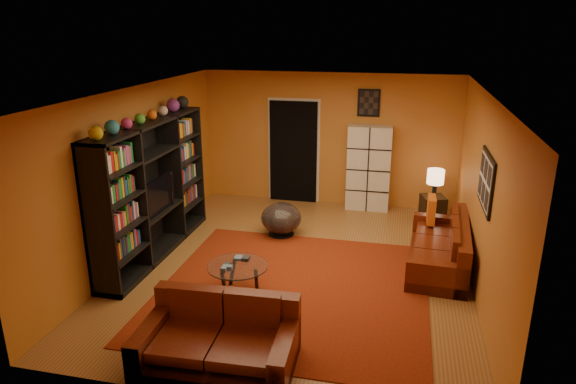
% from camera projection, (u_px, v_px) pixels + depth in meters
% --- Properties ---
extents(floor, '(6.00, 6.00, 0.00)m').
position_uv_depth(floor, '(297.00, 266.00, 7.72)').
color(floor, brown).
rests_on(floor, ground).
extents(ceiling, '(6.00, 6.00, 0.00)m').
position_uv_depth(ceiling, '(298.00, 92.00, 6.91)').
color(ceiling, white).
rests_on(ceiling, wall_back).
extents(wall_back, '(6.00, 0.00, 6.00)m').
position_uv_depth(wall_back, '(329.00, 140.00, 10.09)').
color(wall_back, '#B96C28').
rests_on(wall_back, floor).
extents(wall_front, '(6.00, 0.00, 6.00)m').
position_uv_depth(wall_front, '(228.00, 282.00, 4.54)').
color(wall_front, '#B96C28').
rests_on(wall_front, floor).
extents(wall_left, '(0.00, 6.00, 6.00)m').
position_uv_depth(wall_left, '(138.00, 173.00, 7.84)').
color(wall_left, '#B96C28').
rests_on(wall_left, floor).
extents(wall_right, '(0.00, 6.00, 6.00)m').
position_uv_depth(wall_right, '(482.00, 196.00, 6.79)').
color(wall_right, '#B96C28').
rests_on(wall_right, floor).
extents(rug, '(3.60, 3.60, 0.01)m').
position_uv_depth(rug, '(294.00, 289.00, 7.05)').
color(rug, '#611A0B').
rests_on(rug, floor).
extents(doorway, '(0.95, 0.10, 2.04)m').
position_uv_depth(doorway, '(293.00, 152.00, 10.29)').
color(doorway, black).
rests_on(doorway, floor).
extents(wall_art_right, '(0.03, 1.00, 0.70)m').
position_uv_depth(wall_art_right, '(486.00, 181.00, 6.42)').
color(wall_art_right, black).
rests_on(wall_art_right, wall_right).
extents(wall_art_back, '(0.42, 0.03, 0.52)m').
position_uv_depth(wall_art_back, '(369.00, 103.00, 9.68)').
color(wall_art_back, black).
rests_on(wall_art_back, wall_back).
extents(entertainment_unit, '(0.45, 3.00, 2.10)m').
position_uv_depth(entertainment_unit, '(153.00, 190.00, 7.87)').
color(entertainment_unit, black).
rests_on(entertainment_unit, floor).
extents(tv, '(0.95, 0.12, 0.54)m').
position_uv_depth(tv, '(153.00, 195.00, 7.79)').
color(tv, black).
rests_on(tv, entertainment_unit).
extents(sofa, '(0.94, 2.06, 0.85)m').
position_uv_depth(sofa, '(444.00, 248.00, 7.65)').
color(sofa, '#4E170A').
rests_on(sofa, rug).
extents(loveseat, '(1.67, 1.05, 0.85)m').
position_uv_depth(loveseat, '(220.00, 338.00, 5.47)').
color(loveseat, '#4E170A').
rests_on(loveseat, rug).
extents(throw_pillow, '(0.12, 0.42, 0.42)m').
position_uv_depth(throw_pillow, '(431.00, 209.00, 8.25)').
color(throw_pillow, orange).
rests_on(throw_pillow, sofa).
extents(coffee_table, '(0.82, 0.82, 0.41)m').
position_uv_depth(coffee_table, '(238.00, 269.00, 6.83)').
color(coffee_table, silver).
rests_on(coffee_table, floor).
extents(storage_cabinet, '(0.83, 0.38, 1.65)m').
position_uv_depth(storage_cabinet, '(369.00, 168.00, 9.88)').
color(storage_cabinet, silver).
rests_on(storage_cabinet, floor).
extents(bowl_chair, '(0.69, 0.69, 0.57)m').
position_uv_depth(bowl_chair, '(281.00, 218.00, 8.77)').
color(bowl_chair, black).
rests_on(bowl_chair, floor).
extents(side_table, '(0.50, 0.50, 0.50)m').
position_uv_depth(side_table, '(433.00, 209.00, 9.36)').
color(side_table, black).
rests_on(side_table, floor).
extents(table_lamp, '(0.30, 0.30, 0.50)m').
position_uv_depth(table_lamp, '(436.00, 177.00, 9.17)').
color(table_lamp, black).
rests_on(table_lamp, side_table).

